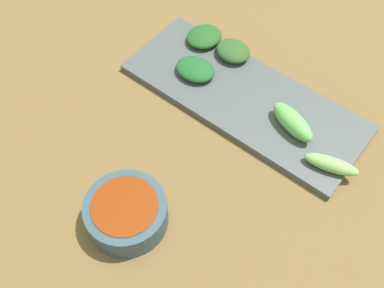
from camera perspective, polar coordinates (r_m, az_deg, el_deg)
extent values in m
cube|color=brown|center=(0.70, 0.83, -0.70)|extent=(2.10, 2.10, 0.02)
cylinder|color=#2F4854|center=(0.62, -7.75, -8.68)|extent=(0.11, 0.11, 0.04)
cylinder|color=maroon|center=(0.61, -7.84, -8.33)|extent=(0.09, 0.09, 0.03)
cube|color=#464D4F|center=(0.75, 6.37, 5.77)|extent=(0.15, 0.39, 0.01)
ellipsoid|color=#1A5423|center=(0.76, 0.41, 9.18)|extent=(0.06, 0.07, 0.02)
ellipsoid|color=#2A5123|center=(0.79, 5.07, 11.34)|extent=(0.06, 0.07, 0.02)
ellipsoid|color=#79B15A|center=(0.68, 16.79, -2.43)|extent=(0.04, 0.08, 0.02)
ellipsoid|color=#1E5020|center=(0.82, 1.52, 13.08)|extent=(0.07, 0.07, 0.02)
ellipsoid|color=#5EB851|center=(0.70, 12.28, 2.67)|extent=(0.05, 0.09, 0.03)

